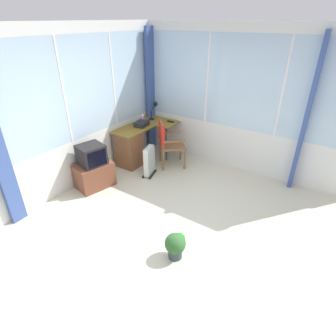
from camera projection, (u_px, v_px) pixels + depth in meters
ground at (174, 227)px, 4.15m from camera, size 5.46×5.25×0.06m
north_window_panel at (67, 114)px, 4.54m from camera, size 4.46×0.07×2.71m
east_window_panel at (241, 103)px, 5.12m from camera, size 0.07×4.25×2.71m
curtain_corner at (151, 92)px, 6.04m from camera, size 0.23×0.08×2.61m
curtain_east_far at (307, 118)px, 4.51m from camera, size 0.23×0.09×2.61m
desk at (131, 146)px, 5.67m from camera, size 1.37×0.82×0.76m
desk_lamp at (155, 108)px, 6.01m from camera, size 0.24×0.21×0.39m
tv_remote at (170, 122)px, 5.95m from camera, size 0.05×0.15×0.02m
spray_bottle at (143, 118)px, 5.85m from camera, size 0.06×0.06×0.22m
paper_tray at (142, 124)px, 5.72m from camera, size 0.33×0.27×0.09m
wooden_armchair at (166, 139)px, 5.53m from camera, size 0.68×0.68×0.96m
tv_on_stand at (94, 169)px, 4.93m from camera, size 0.72×0.57×0.82m
space_heater at (150, 161)px, 5.35m from camera, size 0.41×0.26×0.59m
potted_plant at (176, 244)px, 3.50m from camera, size 0.27×0.27×0.36m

